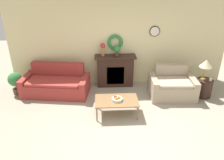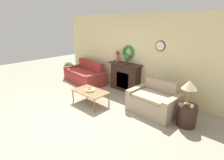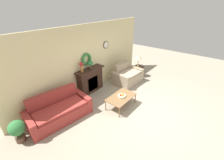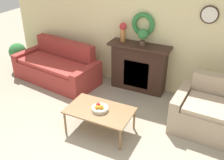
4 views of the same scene
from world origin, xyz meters
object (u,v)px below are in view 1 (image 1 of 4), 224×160
(vase_on_mantel_left, at_px, (103,48))
(fireplace, at_px, (115,71))
(mug, at_px, (211,80))
(coffee_table, at_px, (117,101))
(table_lamp, at_px, (206,64))
(potted_plant_on_mantel, at_px, (117,49))
(side_table_by_loveseat, at_px, (204,88))
(couch_left, at_px, (56,84))
(fruit_bowl, at_px, (117,99))
(loveseat_right, at_px, (172,86))
(potted_plant_floor_by_couch, at_px, (15,81))

(vase_on_mantel_left, bearing_deg, fireplace, -0.84)
(fireplace, xyz_separation_m, mug, (2.68, -0.92, 0.06))
(coffee_table, height_order, table_lamp, table_lamp)
(mug, bearing_deg, potted_plant_on_mantel, 160.96)
(side_table_by_loveseat, relative_size, table_lamp, 0.90)
(fireplace, relative_size, mug, 14.46)
(couch_left, xyz_separation_m, coffee_table, (1.75, -1.20, 0.08))
(couch_left, distance_m, fruit_bowl, 2.14)
(couch_left, relative_size, side_table_by_loveseat, 3.81)
(vase_on_mantel_left, bearing_deg, potted_plant_on_mantel, -2.63)
(loveseat_right, xyz_separation_m, potted_plant_floor_by_couch, (-4.66, 0.38, 0.10))
(coffee_table, relative_size, table_lamp, 1.83)
(loveseat_right, distance_m, table_lamp, 1.13)
(fruit_bowl, xyz_separation_m, vase_on_mantel_left, (-0.32, 1.64, 0.80))
(loveseat_right, xyz_separation_m, fruit_bowl, (-1.70, -0.89, 0.15))
(loveseat_right, bearing_deg, potted_plant_on_mantel, 158.04)
(mug, distance_m, potted_plant_floor_by_couch, 5.73)
(mug, height_order, potted_plant_floor_by_couch, potted_plant_floor_by_couch)
(couch_left, bearing_deg, mug, 1.66)
(mug, bearing_deg, coffee_table, -165.64)
(table_lamp, distance_m, mug, 0.48)
(potted_plant_on_mantel, bearing_deg, vase_on_mantel_left, 177.37)
(table_lamp, relative_size, vase_on_mantel_left, 1.51)
(mug, height_order, potted_plant_on_mantel, potted_plant_on_mantel)
(loveseat_right, xyz_separation_m, vase_on_mantel_left, (-2.02, 0.76, 0.94))
(fruit_bowl, relative_size, table_lamp, 0.46)
(coffee_table, bearing_deg, mug, 14.36)
(fireplace, relative_size, vase_on_mantel_left, 3.20)
(table_lamp, bearing_deg, mug, -38.16)
(fruit_bowl, relative_size, vase_on_mantel_left, 0.69)
(fireplace, xyz_separation_m, couch_left, (-1.82, -0.42, -0.22))
(vase_on_mantel_left, bearing_deg, mug, -16.83)
(fruit_bowl, xyz_separation_m, potted_plant_floor_by_couch, (-2.96, 1.27, -0.04))
(fireplace, relative_size, loveseat_right, 0.95)
(side_table_by_loveseat, bearing_deg, potted_plant_floor_by_couch, 175.25)
(loveseat_right, bearing_deg, fruit_bowl, -149.37)
(table_lamp, xyz_separation_m, vase_on_mantel_left, (-2.90, 0.80, 0.24))
(fruit_bowl, distance_m, potted_plant_on_mantel, 1.80)
(couch_left, height_order, vase_on_mantel_left, vase_on_mantel_left)
(mug, bearing_deg, fireplace, 161.04)
(potted_plant_on_mantel, bearing_deg, coffee_table, -94.45)
(mug, relative_size, potted_plant_on_mantel, 0.26)
(couch_left, bearing_deg, loveseat_right, 2.52)
(loveseat_right, distance_m, vase_on_mantel_left, 2.35)
(fruit_bowl, bearing_deg, vase_on_mantel_left, 101.02)
(loveseat_right, bearing_deg, side_table_by_loveseat, -2.28)
(fruit_bowl, bearing_deg, potted_plant_floor_by_couch, 156.85)
(potted_plant_floor_by_couch, bearing_deg, mug, -5.47)
(table_lamp, bearing_deg, coffee_table, -162.22)
(fireplace, distance_m, side_table_by_loveseat, 2.72)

